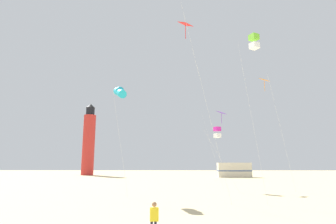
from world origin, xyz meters
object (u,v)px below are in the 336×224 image
object	(u,v)px
kite_box_lime	(254,42)
kite_diamond_scarlet	(187,32)
kite_diamond_violet	(221,115)
rv_van_cream	(234,170)
kite_flyer_standing	(154,216)
kite_diamond_orange	(266,85)
kite_tube_cyan	(120,92)
lighthouse_distant	(89,141)
kite_box_magenta	(217,132)

from	to	relation	value
kite_box_lime	kite_diamond_scarlet	xyz separation A→B (m)	(-5.18, -0.90, 0.47)
kite_diamond_violet	rv_van_cream	world-z (taller)	kite_diamond_violet
kite_diamond_violet	kite_flyer_standing	bearing A→B (deg)	-107.88
kite_diamond_orange	kite_tube_cyan	size ratio (longest dim) A/B	1.21
kite_box_lime	rv_van_cream	world-z (taller)	kite_box_lime
kite_diamond_violet	kite_diamond_scarlet	xyz separation A→B (m)	(-4.03, -10.61, 4.54)
kite_diamond_violet	lighthouse_distant	bearing A→B (deg)	126.41
kite_box_lime	lighthouse_distant	xyz separation A→B (m)	(-26.57, 44.18, -4.07)
kite_diamond_orange	kite_diamond_scarlet	size ratio (longest dim) A/B	0.87
kite_diamond_scarlet	rv_van_cream	world-z (taller)	kite_diamond_scarlet
kite_tube_cyan	kite_diamond_scarlet	bearing A→B (deg)	-34.69
kite_box_magenta	kite_tube_cyan	world-z (taller)	kite_tube_cyan
kite_diamond_orange	kite_box_lime	distance (m)	8.61
kite_diamond_orange	kite_diamond_violet	world-z (taller)	kite_diamond_orange
kite_diamond_scarlet	rv_van_cream	xyz separation A→B (m)	(10.50, 36.26, -10.99)
kite_flyer_standing	kite_diamond_violet	xyz separation A→B (m)	(5.82, 18.06, 7.22)
kite_tube_cyan	lighthouse_distant	bearing A→B (deg)	110.83
kite_tube_cyan	kite_box_magenta	bearing A→B (deg)	33.09
kite_diamond_orange	kite_tube_cyan	world-z (taller)	kite_diamond_orange
kite_diamond_violet	kite_tube_cyan	bearing A→B (deg)	-145.92
kite_diamond_orange	kite_diamond_violet	xyz separation A→B (m)	(-4.46, 1.85, -2.93)
kite_diamond_orange	lighthouse_distant	bearing A→B (deg)	129.45
kite_diamond_orange	lighthouse_distant	world-z (taller)	lighthouse_distant
kite_tube_cyan	lighthouse_distant	world-z (taller)	lighthouse_distant
lighthouse_distant	kite_diamond_orange	bearing A→B (deg)	-50.55
kite_box_lime	lighthouse_distant	size ratio (longest dim) A/B	0.74
kite_tube_cyan	rv_van_cream	xyz separation A→B (m)	(16.26, 32.27, -7.41)
kite_box_magenta	lighthouse_distant	xyz separation A→B (m)	(-24.90, 35.06, 1.92)
kite_box_lime	kite_diamond_orange	bearing A→B (deg)	67.19
kite_diamond_scarlet	kite_box_lime	bearing A→B (deg)	9.85
rv_van_cream	lighthouse_distant	bearing A→B (deg)	164.13
kite_flyer_standing	lighthouse_distant	world-z (taller)	lighthouse_distant
lighthouse_distant	rv_van_cream	distance (m)	33.71
kite_box_lime	rv_van_cream	bearing A→B (deg)	81.44
lighthouse_distant	kite_diamond_scarlet	bearing A→B (deg)	-64.61
kite_diamond_scarlet	kite_diamond_orange	bearing A→B (deg)	45.93
kite_box_magenta	kite_diamond_scarlet	world-z (taller)	kite_diamond_scarlet
kite_diamond_scarlet	lighthouse_distant	xyz separation A→B (m)	(-21.39, 45.08, -4.54)
rv_van_cream	kite_flyer_standing	bearing A→B (deg)	-106.13
kite_flyer_standing	rv_van_cream	xyz separation A→B (m)	(12.29, 43.70, 0.78)
kite_box_magenta	kite_diamond_scarlet	size ratio (longest dim) A/B	0.49
kite_diamond_orange	rv_van_cream	distance (m)	29.12
kite_flyer_standing	kite_diamond_scarlet	world-z (taller)	kite_diamond_scarlet
kite_flyer_standing	kite_diamond_orange	bearing A→B (deg)	-130.90
kite_diamond_scarlet	kite_diamond_violet	bearing A→B (deg)	69.20
kite_box_magenta	lighthouse_distant	distance (m)	43.04
kite_tube_cyan	rv_van_cream	distance (m)	36.89
kite_diamond_scarlet	rv_van_cream	size ratio (longest dim) A/B	2.06
lighthouse_distant	rv_van_cream	bearing A→B (deg)	-15.46
kite_diamond_scarlet	kite_flyer_standing	bearing A→B (deg)	-103.54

